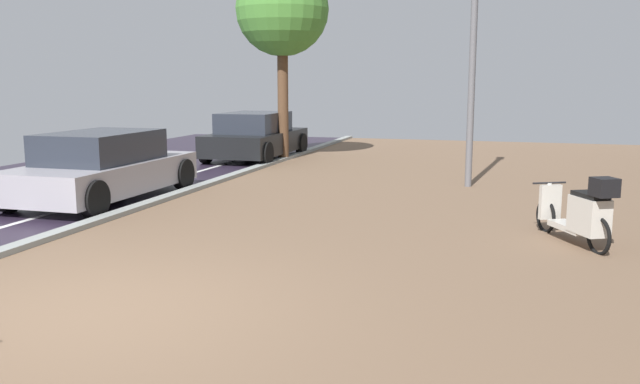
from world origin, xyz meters
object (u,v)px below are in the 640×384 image
Objects in this scene: scooter_near at (582,213)px; lamp_post at (474,34)px; parked_car_far at (256,137)px; street_tree at (282,10)px; parked_car_near at (103,168)px.

scooter_near is 0.29× the size of lamp_post.
scooter_near is 11.61m from parked_car_far.
parked_car_far is at bearing 133.90° from scooter_near.
parked_car_far reaches higher than scooter_near.
lamp_post is at bearing -32.88° from street_tree.
lamp_post is 6.45m from street_tree.
lamp_post is at bearing 110.74° from scooter_near.
scooter_near is at bearing -69.26° from lamp_post.
street_tree is (1.08, 7.01, 3.49)m from parked_car_near.
parked_car_far is at bearing 88.29° from parked_car_near.
scooter_near is at bearing -49.08° from street_tree.
parked_car_near is at bearing -151.13° from lamp_post.
parked_car_far is at bearing 174.84° from street_tree.
scooter_near is 5.81m from lamp_post.
parked_car_near is 0.75× the size of street_tree.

